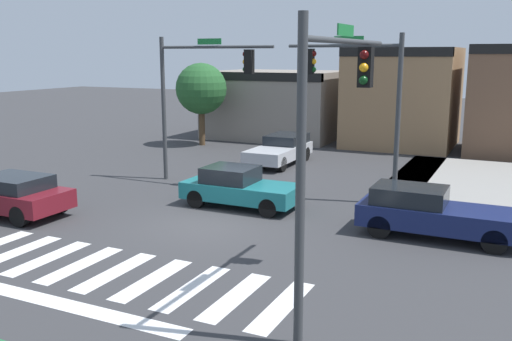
# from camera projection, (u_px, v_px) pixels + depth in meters

# --- Properties ---
(ground_plane) EXTENTS (120.00, 120.00, 0.00)m
(ground_plane) POSITION_uv_depth(u_px,v_px,m) (206.00, 224.00, 18.23)
(ground_plane) COLOR #353538
(crosswalk_near) EXTENTS (9.70, 2.82, 0.01)m
(crosswalk_near) POSITION_uv_depth(u_px,v_px,m) (115.00, 272.00, 14.25)
(crosswalk_near) COLOR silver
(crosswalk_near) RESTS_ON ground_plane
(curb_corner_northeast) EXTENTS (10.00, 10.60, 0.15)m
(curb_corner_northeast) POSITION_uv_depth(u_px,v_px,m) (503.00, 188.00, 22.96)
(curb_corner_northeast) COLOR gray
(curb_corner_northeast) RESTS_ON ground_plane
(storefront_row) EXTENTS (23.38, 6.83, 5.92)m
(storefront_row) POSITION_uv_depth(u_px,v_px,m) (394.00, 101.00, 33.72)
(storefront_row) COLOR gray
(storefront_row) RESTS_ON ground_plane
(traffic_signal_northeast) EXTENTS (4.33, 0.32, 6.15)m
(traffic_signal_northeast) POSITION_uv_depth(u_px,v_px,m) (359.00, 88.00, 20.54)
(traffic_signal_northeast) COLOR #383A3D
(traffic_signal_northeast) RESTS_ON ground_plane
(traffic_signal_northwest) EXTENTS (5.26, 0.32, 6.13)m
(traffic_signal_northwest) POSITION_uv_depth(u_px,v_px,m) (199.00, 83.00, 23.28)
(traffic_signal_northwest) COLOR #383A3D
(traffic_signal_northwest) RESTS_ON ground_plane
(traffic_signal_southeast) EXTENTS (0.32, 5.63, 6.13)m
(traffic_signal_southeast) POSITION_uv_depth(u_px,v_px,m) (334.00, 112.00, 11.50)
(traffic_signal_southeast) COLOR #383A3D
(traffic_signal_southeast) RESTS_ON ground_plane
(car_navy) EXTENTS (4.68, 1.77, 1.49)m
(car_navy) POSITION_uv_depth(u_px,v_px,m) (432.00, 213.00, 16.85)
(car_navy) COLOR #141E4C
(car_navy) RESTS_ON ground_plane
(car_teal) EXTENTS (4.19, 1.81, 1.45)m
(car_teal) POSITION_uv_depth(u_px,v_px,m) (239.00, 187.00, 20.23)
(car_teal) COLOR #196B70
(car_teal) RESTS_ON ground_plane
(car_maroon) EXTENTS (4.58, 1.93, 1.39)m
(car_maroon) POSITION_uv_depth(u_px,v_px,m) (8.00, 194.00, 19.21)
(car_maroon) COLOR maroon
(car_maroon) RESTS_ON ground_plane
(car_silver) EXTENTS (1.91, 4.64, 1.39)m
(car_silver) POSITION_uv_depth(u_px,v_px,m) (281.00, 149.00, 28.24)
(car_silver) COLOR #B7BABF
(car_silver) RESTS_ON ground_plane
(roadside_tree) EXTENTS (3.04, 3.04, 4.92)m
(roadside_tree) POSITION_uv_depth(u_px,v_px,m) (201.00, 89.00, 33.50)
(roadside_tree) COLOR #4C3823
(roadside_tree) RESTS_ON ground_plane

